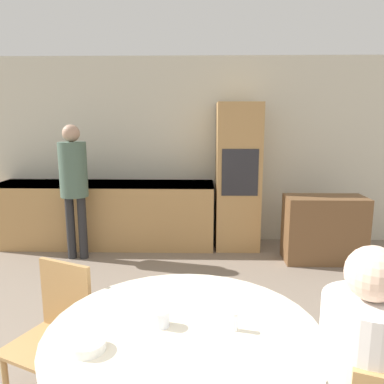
% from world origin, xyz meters
% --- Properties ---
extents(wall_back, '(7.11, 0.05, 2.60)m').
position_xyz_m(wall_back, '(0.00, 4.80, 1.30)').
color(wall_back, beige).
rests_on(wall_back, ground_plane).
extents(kitchen_counter, '(2.95, 0.60, 0.89)m').
position_xyz_m(kitchen_counter, '(-1.23, 4.45, 0.46)').
color(kitchen_counter, tan).
rests_on(kitchen_counter, ground_plane).
extents(oven_unit, '(0.58, 0.59, 1.96)m').
position_xyz_m(oven_unit, '(0.57, 4.46, 0.98)').
color(oven_unit, tan).
rests_on(oven_unit, ground_plane).
extents(sideboard, '(0.96, 0.45, 0.82)m').
position_xyz_m(sideboard, '(1.60, 3.93, 0.41)').
color(sideboard, brown).
rests_on(sideboard, ground_plane).
extents(dining_table, '(1.29, 1.29, 0.77)m').
position_xyz_m(dining_table, '(-0.00, 1.03, 0.56)').
color(dining_table, brown).
rests_on(dining_table, ground_plane).
extents(chair_far_left, '(0.53, 0.53, 0.89)m').
position_xyz_m(chair_far_left, '(-0.80, 1.47, 0.50)').
color(chair_far_left, tan).
rests_on(chair_far_left, ground_plane).
extents(person_seated, '(0.35, 0.43, 1.28)m').
position_xyz_m(person_seated, '(0.72, 0.74, 0.74)').
color(person_seated, '#262628').
rests_on(person_seated, ground_plane).
extents(person_standing, '(0.34, 0.34, 1.69)m').
position_xyz_m(person_standing, '(-1.49, 3.94, 1.05)').
color(person_standing, '#262628').
rests_on(person_standing, ground_plane).
extents(cup, '(0.08, 0.08, 0.08)m').
position_xyz_m(cup, '(-0.11, 1.06, 0.81)').
color(cup, silver).
rests_on(cup, dining_table).
extents(bowl_near, '(0.15, 0.15, 0.04)m').
position_xyz_m(bowl_near, '(-0.40, 0.86, 0.80)').
color(bowl_near, white).
rests_on(bowl_near, dining_table).
extents(salt_shaker, '(0.03, 0.03, 0.09)m').
position_xyz_m(salt_shaker, '(0.23, 1.03, 0.82)').
color(salt_shaker, white).
rests_on(salt_shaker, dining_table).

